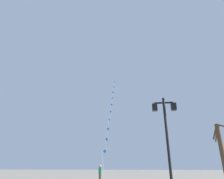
# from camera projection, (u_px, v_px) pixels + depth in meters

# --- Properties ---
(twin_lantern_lamp_post) EXTENTS (1.32, 0.28, 5.24)m
(twin_lantern_lamp_post) POSITION_uv_depth(u_px,v_px,m) (166.00, 126.00, 10.62)
(twin_lantern_lamp_post) COLOR black
(twin_lantern_lamp_post) RESTS_ON ground_plane
(kite_train) EXTENTS (0.61, 14.04, 17.24)m
(kite_train) POSITION_uv_depth(u_px,v_px,m) (110.00, 113.00, 29.63)
(kite_train) COLOR brown
(kite_train) RESTS_ON ground_plane
(kite_flyer) EXTENTS (0.25, 0.61, 1.71)m
(kite_flyer) POSITION_uv_depth(u_px,v_px,m) (100.00, 174.00, 18.54)
(kite_flyer) COLOR brown
(kite_flyer) RESTS_ON ground_plane
(bare_tree) EXTENTS (1.08, 1.87, 4.34)m
(bare_tree) POSITION_uv_depth(u_px,v_px,m) (223.00, 154.00, 12.92)
(bare_tree) COLOR #4C3826
(bare_tree) RESTS_ON ground_plane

